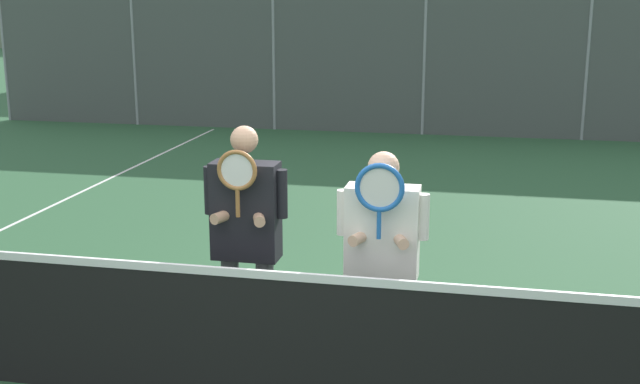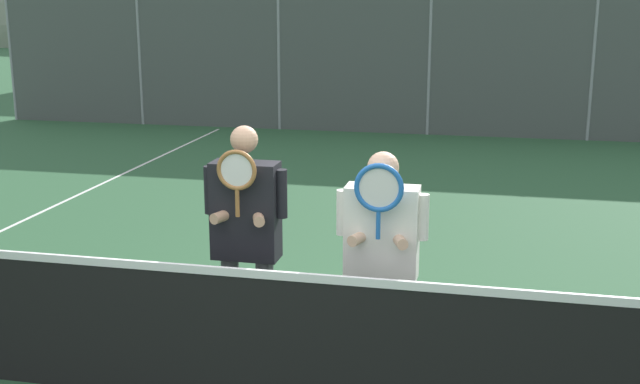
{
  "view_description": "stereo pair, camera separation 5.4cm",
  "coord_description": "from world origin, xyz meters",
  "px_view_note": "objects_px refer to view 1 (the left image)",
  "views": [
    {
      "loc": [
        1.3,
        -4.72,
        2.71
      ],
      "look_at": [
        0.14,
        0.76,
        1.34
      ],
      "focal_mm": 45.0,
      "sensor_mm": 36.0,
      "label": 1
    },
    {
      "loc": [
        1.36,
        -4.71,
        2.71
      ],
      "look_at": [
        0.14,
        0.76,
        1.34
      ],
      "focal_mm": 45.0,
      "sensor_mm": 36.0,
      "label": 2
    }
  ],
  "objects_px": {
    "car_far_left": "(223,70)",
    "car_left_of_center": "(428,74)",
    "player_leftmost": "(246,232)",
    "player_center_left": "(382,248)"
  },
  "relations": [
    {
      "from": "car_far_left",
      "to": "car_left_of_center",
      "type": "xyz_separation_m",
      "value": [
        5.17,
        0.14,
        -0.0
      ]
    },
    {
      "from": "player_leftmost",
      "to": "car_left_of_center",
      "type": "bearing_deg",
      "value": 89.39
    },
    {
      "from": "player_center_left",
      "to": "car_far_left",
      "type": "distance_m",
      "value": 15.47
    },
    {
      "from": "player_center_left",
      "to": "car_left_of_center",
      "type": "bearing_deg",
      "value": 93.26
    },
    {
      "from": "car_far_left",
      "to": "car_left_of_center",
      "type": "distance_m",
      "value": 5.17
    },
    {
      "from": "player_leftmost",
      "to": "car_far_left",
      "type": "height_order",
      "value": "player_leftmost"
    },
    {
      "from": "player_leftmost",
      "to": "player_center_left",
      "type": "relative_size",
      "value": 1.08
    },
    {
      "from": "car_far_left",
      "to": "car_left_of_center",
      "type": "bearing_deg",
      "value": 1.59
    },
    {
      "from": "player_leftmost",
      "to": "player_center_left",
      "type": "height_order",
      "value": "player_leftmost"
    },
    {
      "from": "player_center_left",
      "to": "car_left_of_center",
      "type": "height_order",
      "value": "car_left_of_center"
    }
  ]
}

